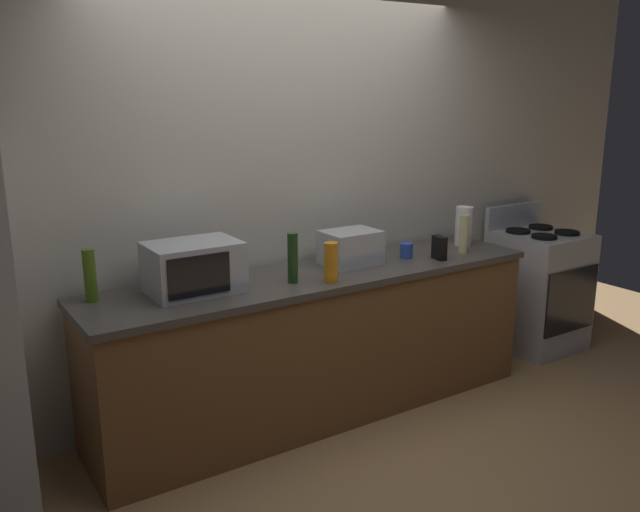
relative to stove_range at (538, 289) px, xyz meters
The scene contains 13 objects.
ground_plane 2.09m from the stove_range, 168.70° to the right, with size 8.00×8.00×0.00m, color #A87F51.
back_wall 2.23m from the stove_range, 168.41° to the left, with size 6.40×0.10×2.70m, color beige.
counter_run 2.00m from the stove_range, behind, with size 2.84×0.64×0.90m.
stove_range is the anchor object (origin of this frame).
microwave 2.83m from the stove_range, behind, with size 0.48×0.35×0.27m.
toaster_oven 1.82m from the stove_range, behind, with size 0.34×0.26×0.21m, color #B7BABF.
paper_towel_roll 0.97m from the stove_range, behind, with size 0.12×0.12×0.27m, color white.
cordless_phone 1.31m from the stove_range, behind, with size 0.05×0.11×0.15m, color black.
bottle_vinegar 1.10m from the stove_range, behind, with size 0.06×0.06×0.25m, color beige.
bottle_olive_oil 3.33m from the stove_range, behind, with size 0.06×0.06×0.27m, color #4C6B19.
bottle_wine 2.32m from the stove_range, behind, with size 0.06×0.06×0.28m, color #1E3F19.
bottle_dish_soap 2.14m from the stove_range, behind, with size 0.08×0.08×0.23m, color orange.
mug_blue 1.43m from the stove_range, behind, with size 0.08×0.08×0.10m, color #2D4CB2.
Camera 1 is at (-2.06, -2.75, 1.95)m, focal length 37.11 mm.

